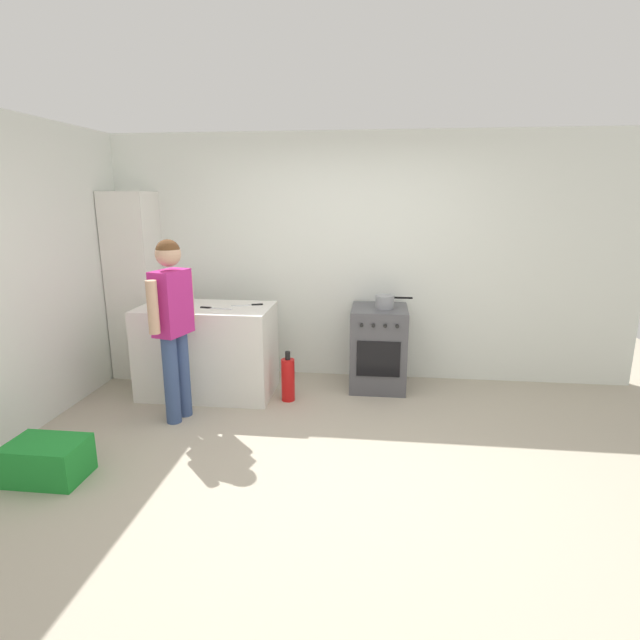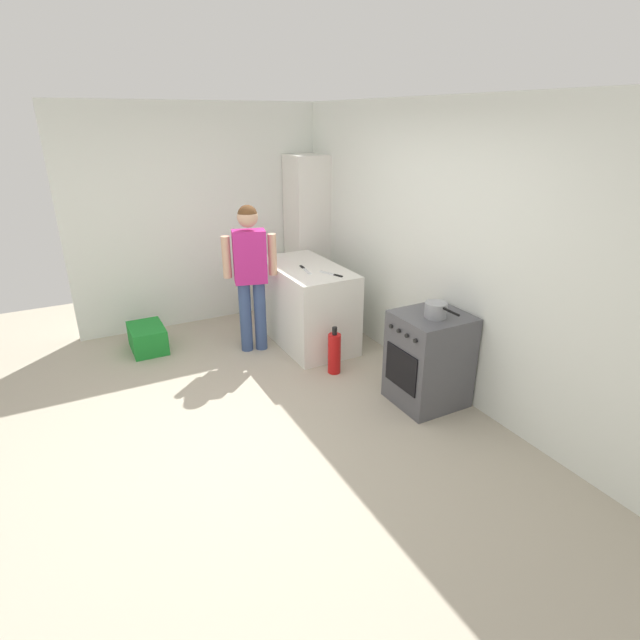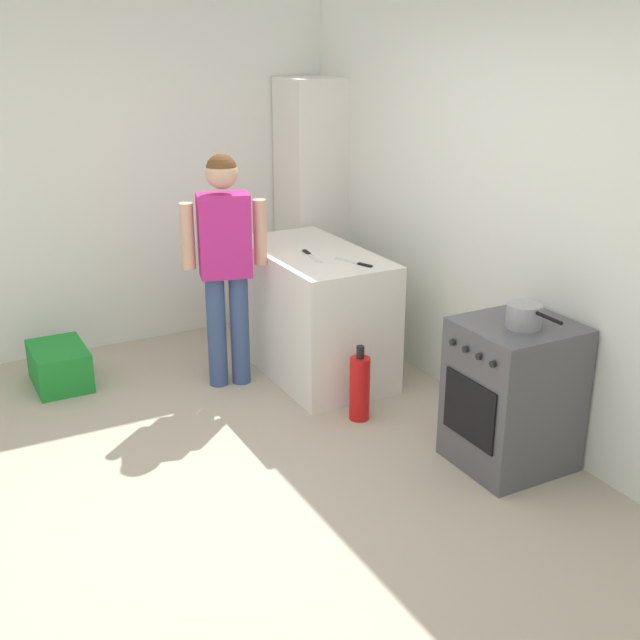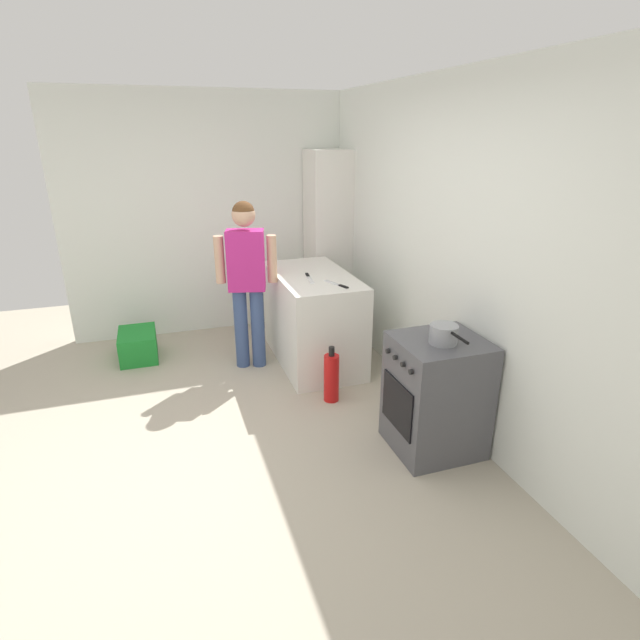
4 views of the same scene
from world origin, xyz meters
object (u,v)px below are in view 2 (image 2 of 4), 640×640
Objects in this scene: knife_carving at (305,269)px; fire_extinguisher at (334,353)px; knife_chef at (332,274)px; larder_cabinet at (307,236)px; person at (250,267)px; pot at (436,310)px; oven_left at (429,359)px; recycling_crate_lower at (148,338)px.

fire_extinguisher is at bearing -2.13° from knife_carving.
larder_cabinet is (-1.36, 0.38, 0.10)m from knife_chef.
person is (-0.19, -0.55, 0.05)m from knife_carving.
oven_left is at bearing 161.27° from pot.
larder_cabinet is (-0.34, 2.16, 0.86)m from recycling_crate_lower.
recycling_crate_lower is (-0.73, -1.61, -0.76)m from knife_carving.
knife_carving is 0.21× the size of person.
pot is 1.37m from knife_chef.
knife_chef is 0.60× the size of fire_extinguisher.
knife_carving reaches higher than fire_extinguisher.
fire_extinguisher is at bearing -18.05° from larder_cabinet.
pot is 0.23× the size of person.
pot is at bearing -2.54° from larder_cabinet.
oven_left is 1.41m from knife_chef.
fire_extinguisher is at bearing 30.14° from person.
fire_extinguisher is at bearing -153.48° from pot.
person is at bearing -150.52° from oven_left.
pot is at bearing 14.90° from knife_carving.
person reaches higher than pot.
knife_chef is at bearing 154.69° from fire_extinguisher.
knife_chef is 2.19m from recycling_crate_lower.
pot is 1.69m from knife_carving.
knife_carving is at bearing -148.52° from knife_chef.
person reaches higher than fire_extinguisher.
pot is at bearing 26.52° from fire_extinguisher.
person is 0.80× the size of larder_cabinet.
recycling_crate_lower is (-0.54, -1.06, -0.81)m from person.
pot is at bearing -18.73° from oven_left.
larder_cabinet is at bearing 128.55° from person.
knife_carving is (-1.58, -0.45, 0.48)m from oven_left.
fire_extinguisher is (0.71, -0.03, -0.69)m from knife_carving.
knife_chef is at bearing -167.90° from oven_left.
pot is 0.71× the size of recycling_crate_lower.
recycling_crate_lower is 0.26× the size of larder_cabinet.
knife_carving reaches higher than recycling_crate_lower.
recycling_crate_lower is (-1.44, -1.58, -0.08)m from fire_extinguisher.
larder_cabinet reaches higher than recycling_crate_lower.
knife_carving is at bearing 177.87° from fire_extinguisher.
recycling_crate_lower is at bearing -132.27° from fire_extinguisher.
fire_extinguisher is (0.90, 0.52, -0.74)m from person.
knife_chef is (-1.29, -0.28, 0.48)m from oven_left.
person is 1.41m from larder_cabinet.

